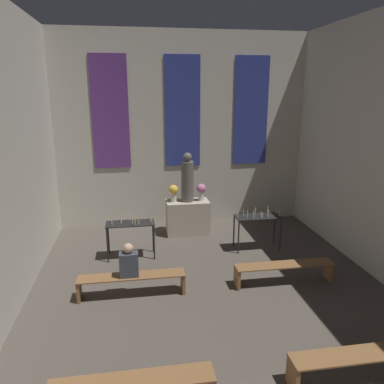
# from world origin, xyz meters

# --- Properties ---
(wall_back) EXTENTS (7.44, 0.16, 5.53)m
(wall_back) POSITION_xyz_m (0.00, 11.40, 2.79)
(wall_back) COLOR beige
(wall_back) RESTS_ON ground_plane
(altar) EXTENTS (1.18, 0.65, 0.94)m
(altar) POSITION_xyz_m (0.00, 10.42, 0.47)
(altar) COLOR #ADA38E
(altar) RESTS_ON ground_plane
(statue) EXTENTS (0.34, 0.34, 1.35)m
(statue) POSITION_xyz_m (0.00, 10.42, 1.56)
(statue) COLOR #5B5651
(statue) RESTS_ON altar
(flower_vase_left) EXTENTS (0.26, 0.26, 0.47)m
(flower_vase_left) POSITION_xyz_m (-0.38, 10.42, 1.23)
(flower_vase_left) COLOR beige
(flower_vase_left) RESTS_ON altar
(flower_vase_right) EXTENTS (0.26, 0.26, 0.47)m
(flower_vase_right) POSITION_xyz_m (0.38, 10.42, 1.23)
(flower_vase_right) COLOR beige
(flower_vase_right) RESTS_ON altar
(candle_rack_left) EXTENTS (1.14, 0.49, 1.06)m
(candle_rack_left) POSITION_xyz_m (-1.57, 9.06, 0.75)
(candle_rack_left) COLOR black
(candle_rack_left) RESTS_ON ground_plane
(candle_rack_right) EXTENTS (1.14, 0.49, 1.07)m
(candle_rack_right) POSITION_xyz_m (1.57, 9.05, 0.75)
(candle_rack_right) COLOR black
(candle_rack_right) RESTS_ON ground_plane
(pew_second_right) EXTENTS (2.07, 0.36, 0.43)m
(pew_second_right) POSITION_xyz_m (1.56, 4.50, 0.32)
(pew_second_right) COLOR brown
(pew_second_right) RESTS_ON ground_plane
(pew_back_left) EXTENTS (2.07, 0.36, 0.43)m
(pew_back_left) POSITION_xyz_m (-1.56, 7.25, 0.32)
(pew_back_left) COLOR brown
(pew_back_left) RESTS_ON ground_plane
(pew_back_right) EXTENTS (2.07, 0.36, 0.43)m
(pew_back_right) POSITION_xyz_m (1.56, 7.25, 0.32)
(pew_back_right) COLOR brown
(pew_back_right) RESTS_ON ground_plane
(person_seated) EXTENTS (0.36, 0.24, 0.67)m
(person_seated) POSITION_xyz_m (-1.60, 7.25, 0.72)
(person_seated) COLOR #383D47
(person_seated) RESTS_ON pew_back_left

